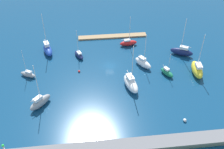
{
  "coord_description": "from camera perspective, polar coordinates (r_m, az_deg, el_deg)",
  "views": [
    {
      "loc": [
        6.69,
        65.43,
        47.97
      ],
      "look_at": [
        0.0,
        6.48,
        1.5
      ],
      "focal_mm": 41.41,
      "sensor_mm": 36.0,
      "label": 1
    }
  ],
  "objects": [
    {
      "name": "sailboat_gray_lone_north",
      "position": [
        69.41,
        -15.59,
        -5.85
      ],
      "size": [
        5.86,
        6.26,
        12.82
      ],
      "rotation": [
        0.0,
        0.0,
        3.99
      ],
      "color": "gray",
      "rests_on": "water"
    },
    {
      "name": "mooring_buoy_red",
      "position": [
        79.17,
        -7.28,
        0.71
      ],
      "size": [
        0.65,
        0.65,
        0.65
      ],
      "primitive_type": "sphere",
      "color": "red",
      "rests_on": "water"
    },
    {
      "name": "harbor_beacon",
      "position": [
        59.02,
        -22.65,
        -15.03
      ],
      "size": [
        0.56,
        0.56,
        3.73
      ],
      "color": "silver",
      "rests_on": "breakwater"
    },
    {
      "name": "sailboat_navy_far_north",
      "position": [
        85.65,
        -7.33,
        4.37
      ],
      "size": [
        3.7,
        5.58,
        9.55
      ],
      "rotation": [
        0.0,
        0.0,
        5.11
      ],
      "color": "#141E4C",
      "rests_on": "water"
    },
    {
      "name": "sailboat_white_by_breakwater",
      "position": [
        80.99,
        6.87,
        2.59
      ],
      "size": [
        5.3,
        6.62,
        11.2
      ],
      "rotation": [
        0.0,
        0.0,
        2.14
      ],
      "color": "white",
      "rests_on": "water"
    },
    {
      "name": "sailboat_red_center_basin",
      "position": [
        91.1,
        3.62,
        7.0
      ],
      "size": [
        6.24,
        2.61,
        10.87
      ],
      "rotation": [
        0.0,
        0.0,
        3.26
      ],
      "color": "red",
      "rests_on": "water"
    },
    {
      "name": "sailboat_green_near_pier",
      "position": [
        78.8,
        12.04,
        0.47
      ],
      "size": [
        3.79,
        5.15,
        7.49
      ],
      "rotation": [
        0.0,
        0.0,
        2.05
      ],
      "color": "#19724C",
      "rests_on": "water"
    },
    {
      "name": "sailboat_yellow_west_end",
      "position": [
        81.08,
        18.26,
        1.08
      ],
      "size": [
        3.5,
        8.17,
        13.22
      ],
      "rotation": [
        0.0,
        0.0,
        4.61
      ],
      "color": "yellow",
      "rests_on": "water"
    },
    {
      "name": "sailboat_gray_mid_basin",
      "position": [
        80.43,
        -18.04,
        0.06
      ],
      "size": [
        5.19,
        3.73,
        9.11
      ],
      "rotation": [
        0.0,
        0.0,
        5.8
      ],
      "color": "gray",
      "rests_on": "water"
    },
    {
      "name": "breakwater",
      "position": [
        58.78,
        2.82,
        -15.59
      ],
      "size": [
        73.55,
        3.49,
        1.34
      ],
      "primitive_type": "cube",
      "color": "slate",
      "rests_on": "ground"
    },
    {
      "name": "water",
      "position": [
        81.41,
        -0.51,
        1.97
      ],
      "size": [
        160.0,
        160.0,
        0.0
      ],
      "primitive_type": "plane",
      "color": "navy",
      "rests_on": "ground"
    },
    {
      "name": "sailboat_blue_off_beacon",
      "position": [
        89.31,
        -14.05,
        5.49
      ],
      "size": [
        4.52,
        7.83,
        14.39
      ],
      "rotation": [
        0.0,
        0.0,
        1.86
      ],
      "color": "#2347B2",
      "rests_on": "water"
    },
    {
      "name": "pier_dock",
      "position": [
        96.4,
        0.11,
        8.42
      ],
      "size": [
        25.16,
        2.61,
        0.57
      ],
      "primitive_type": "cube",
      "color": "#997A56",
      "rests_on": "ground"
    },
    {
      "name": "sailboat_white_along_channel",
      "position": [
        72.33,
        4.17,
        -1.93
      ],
      "size": [
        4.42,
        8.34,
        13.98
      ],
      "rotation": [
        0.0,
        0.0,
        1.79
      ],
      "color": "white",
      "rests_on": "water"
    },
    {
      "name": "mooring_buoy_white",
      "position": [
        66.32,
        15.77,
        -9.67
      ],
      "size": [
        0.83,
        0.83,
        0.83
      ],
      "primitive_type": "sphere",
      "color": "white",
      "rests_on": "water"
    },
    {
      "name": "sailboat_navy_outer_mooring",
      "position": [
        88.62,
        15.13,
        4.94
      ],
      "size": [
        7.5,
        5.45,
        13.08
      ],
      "rotation": [
        0.0,
        0.0,
        5.78
      ],
      "color": "#141E4C",
      "rests_on": "water"
    }
  ]
}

